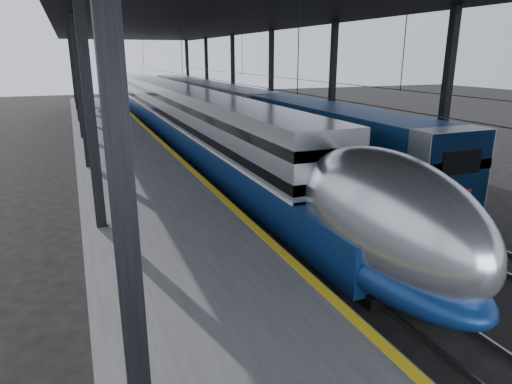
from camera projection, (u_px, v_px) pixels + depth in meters
ground at (307, 283)px, 14.45m from camera, size 160.00×160.00×0.00m
platform at (123, 154)px, 30.86m from camera, size 6.00×80.00×1.00m
yellow_strip at (164, 144)px, 31.71m from camera, size 0.30×80.00×0.01m
rails at (234, 152)px, 33.82m from camera, size 6.52×80.00×0.16m
canopy at (196, 21)px, 30.30m from camera, size 18.00×75.00×9.47m
tgv_train at (180, 116)px, 38.23m from camera, size 3.12×65.20×4.47m
second_train at (230, 110)px, 41.63m from camera, size 3.10×56.05×4.27m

